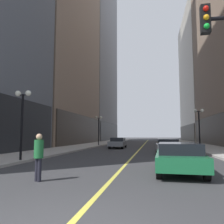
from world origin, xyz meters
TOP-DOWN VIEW (x-y plane):
  - ground_plane at (0.00, 35.00)m, footprint 200.00×200.00m
  - sidewalk_left at (-8.25, 35.00)m, footprint 4.50×78.00m
  - sidewalk_right at (8.25, 35.00)m, footprint 4.50×78.00m
  - lane_centre_stripe at (0.00, 35.00)m, footprint 0.16×70.00m
  - building_left_far at (-16.05, 60.00)m, footprint 11.29×26.00m
  - building_right_far at (17.62, 60.00)m, footprint 14.45×26.00m
  - car_green at (2.67, 6.82)m, footprint 2.13×4.70m
  - car_silver at (2.73, 16.57)m, footprint 1.95×4.62m
  - car_grey at (-2.80, 24.59)m, footprint 1.82×4.56m
  - pedestrian_in_green_parka at (-2.56, 4.08)m, footprint 0.46×0.46m
  - street_lamp_left_near at (-6.40, 9.06)m, footprint 1.06×0.36m
  - street_lamp_left_far at (-6.40, 29.10)m, footprint 1.06×0.36m
  - street_lamp_right_mid at (6.40, 21.58)m, footprint 1.06×0.36m

SIDE VIEW (x-z plane):
  - ground_plane at x=0.00m, z-range 0.00..0.00m
  - lane_centre_stripe at x=0.00m, z-range 0.00..0.01m
  - sidewalk_left at x=-8.25m, z-range 0.00..0.15m
  - sidewalk_right at x=8.25m, z-range 0.00..0.15m
  - car_grey at x=-2.80m, z-range 0.06..1.38m
  - car_silver at x=2.73m, z-range 0.06..1.38m
  - car_green at x=2.67m, z-range 0.06..1.38m
  - pedestrian_in_green_parka at x=-2.56m, z-range 0.14..1.86m
  - street_lamp_left_near at x=-6.40m, z-range 1.04..5.47m
  - street_lamp_left_far at x=-6.40m, z-range 1.04..5.47m
  - street_lamp_right_mid at x=6.40m, z-range 1.04..5.47m
  - building_right_far at x=17.62m, z-range -0.06..34.89m
  - building_left_far at x=-16.05m, z-range -0.10..67.94m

